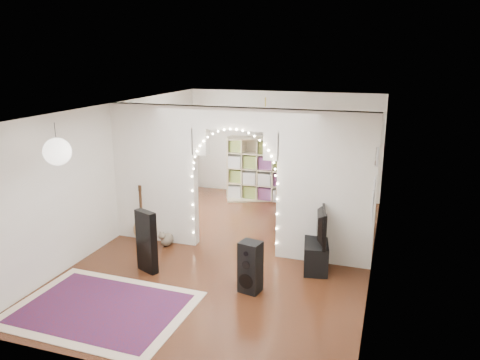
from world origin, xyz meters
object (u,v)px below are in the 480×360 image
(bookcase, at_px, (259,169))
(dining_chair_left, at_px, (289,207))
(media_console, at_px, (316,252))
(dining_chair_right, at_px, (303,213))
(acoustic_guitar, at_px, (142,221))
(floor_speaker, at_px, (250,267))
(dining_table, at_px, (304,191))

(bookcase, xyz_separation_m, dining_chair_left, (1.02, -0.98, -0.59))
(media_console, height_order, dining_chair_right, media_console)
(acoustic_guitar, relative_size, floor_speaker, 1.20)
(dining_table, height_order, dining_chair_left, dining_table)
(acoustic_guitar, bearing_deg, dining_chair_right, 42.94)
(bookcase, bearing_deg, dining_chair_right, -67.01)
(media_console, height_order, bookcase, bookcase)
(floor_speaker, xyz_separation_m, media_console, (0.82, 1.23, -0.16))
(acoustic_guitar, height_order, bookcase, bookcase)
(media_console, distance_m, dining_chair_right, 2.11)
(acoustic_guitar, relative_size, dining_chair_left, 2.06)
(dining_table, distance_m, dining_chair_left, 0.62)
(dining_table, height_order, dining_chair_right, dining_table)
(media_console, height_order, dining_chair_left, media_console)
(floor_speaker, distance_m, media_console, 1.49)
(floor_speaker, relative_size, media_console, 0.83)
(dining_chair_left, bearing_deg, dining_table, -26.66)
(dining_chair_right, bearing_deg, acoustic_guitar, -151.98)
(media_console, relative_size, bookcase, 0.62)
(bookcase, height_order, dining_chair_right, bookcase)
(acoustic_guitar, bearing_deg, bookcase, 74.84)
(floor_speaker, bearing_deg, dining_chair_right, 98.07)
(dining_table, distance_m, dining_chair_right, 0.48)
(dining_table, xyz_separation_m, dining_chair_right, (0.04, -0.18, -0.44))
(media_console, relative_size, dining_table, 0.75)
(media_console, bearing_deg, bookcase, 110.46)
(floor_speaker, distance_m, bookcase, 4.78)
(dining_table, bearing_deg, dining_chair_right, -88.80)
(acoustic_guitar, xyz_separation_m, media_console, (3.43, 0.00, -0.18))
(floor_speaker, height_order, media_console, floor_speaker)
(dining_table, relative_size, dining_chair_right, 2.51)
(bookcase, xyz_separation_m, dining_chair_right, (1.42, -1.36, -0.57))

